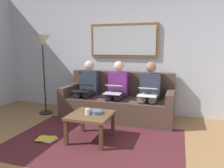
{
  "coord_description": "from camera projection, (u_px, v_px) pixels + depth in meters",
  "views": [
    {
      "loc": [
        -1.18,
        1.98,
        1.42
      ],
      "look_at": [
        0.0,
        -1.7,
        0.75
      ],
      "focal_mm": 34.42,
      "sensor_mm": 36.0,
      "label": 1
    }
  ],
  "objects": [
    {
      "name": "person_middle",
      "position": [
        117.0,
        88.0,
        4.27
      ],
      "size": [
        0.38,
        0.58,
        1.14
      ],
      "color": "#66236B",
      "rests_on": "couch"
    },
    {
      "name": "magazine_stack",
      "position": [
        47.0,
        139.0,
        3.3
      ],
      "size": [
        0.32,
        0.28,
        0.03
      ],
      "color": "red",
      "rests_on": "ground_plane"
    },
    {
      "name": "person_right",
      "position": [
        88.0,
        86.0,
        4.46
      ],
      "size": [
        0.38,
        0.58,
        1.14
      ],
      "color": "#2D3342",
      "rests_on": "couch"
    },
    {
      "name": "laptop_silver",
      "position": [
        114.0,
        89.0,
        4.05
      ],
      "size": [
        0.32,
        0.36,
        0.16
      ],
      "color": "silver"
    },
    {
      "name": "couch",
      "position": [
        118.0,
        102.0,
        4.39
      ],
      "size": [
        2.2,
        0.9,
        0.9
      ],
      "color": "#4C382D",
      "rests_on": "ground_plane"
    },
    {
      "name": "framed_mirror",
      "position": [
        124.0,
        41.0,
        4.54
      ],
      "size": [
        1.46,
        0.05,
        0.7
      ],
      "color": "brown"
    },
    {
      "name": "person_left",
      "position": [
        150.0,
        90.0,
        4.08
      ],
      "size": [
        0.38,
        0.58,
        1.14
      ],
      "color": "#2D3342",
      "rests_on": "couch"
    },
    {
      "name": "cup",
      "position": [
        87.0,
        112.0,
        3.22
      ],
      "size": [
        0.07,
        0.07,
        0.09
      ],
      "primitive_type": "cylinder",
      "color": "silver",
      "rests_on": "coffee_table"
    },
    {
      "name": "bowl",
      "position": [
        96.0,
        112.0,
        3.27
      ],
      "size": [
        0.18,
        0.18,
        0.05
      ],
      "primitive_type": "cylinder",
      "color": "slate",
      "rests_on": "coffee_table"
    },
    {
      "name": "standing_lamp",
      "position": [
        43.0,
        49.0,
        4.42
      ],
      "size": [
        0.32,
        0.32,
        1.66
      ],
      "color": "black",
      "rests_on": "ground_plane"
    },
    {
      "name": "laptop_black",
      "position": [
        83.0,
        88.0,
        4.23
      ],
      "size": [
        0.34,
        0.32,
        0.14
      ],
      "color": "black"
    },
    {
      "name": "area_rug",
      "position": [
        95.0,
        142.0,
        3.25
      ],
      "size": [
        2.6,
        1.8,
        0.01
      ],
      "primitive_type": "cube",
      "color": "#4C1E23",
      "rests_on": "ground_plane"
    },
    {
      "name": "coffee_table",
      "position": [
        91.0,
        118.0,
        3.26
      ],
      "size": [
        0.62,
        0.62,
        0.42
      ],
      "color": "brown",
      "rests_on": "ground_plane"
    },
    {
      "name": "laptop_white",
      "position": [
        148.0,
        92.0,
        3.85
      ],
      "size": [
        0.34,
        0.33,
        0.15
      ],
      "color": "white"
    },
    {
      "name": "wall_rear",
      "position": [
        125.0,
        52.0,
        4.67
      ],
      "size": [
        6.0,
        0.12,
        2.6
      ],
      "primitive_type": "cube",
      "color": "#B7BCC6",
      "rests_on": "ground_plane"
    }
  ]
}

